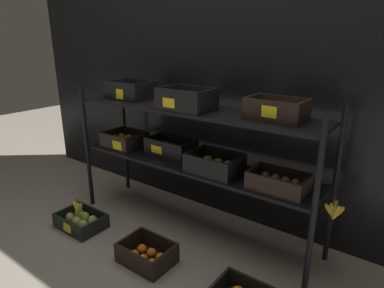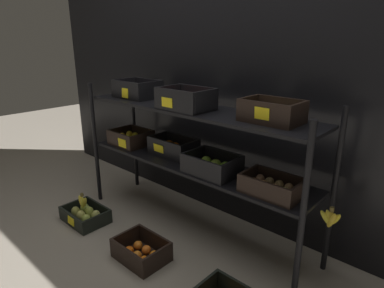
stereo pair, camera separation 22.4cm
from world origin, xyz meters
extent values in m
plane|color=gray|center=(0.00, 0.00, 0.00)|extent=(10.00, 10.00, 0.00)
cube|color=black|center=(0.00, 0.40, 1.00)|extent=(4.19, 0.12, 1.99)
cylinder|color=black|center=(-0.90, -0.20, 0.50)|extent=(0.03, 0.03, 1.01)
cylinder|color=black|center=(0.90, -0.20, 0.50)|extent=(0.03, 0.03, 1.01)
cylinder|color=black|center=(-0.90, 0.20, 0.50)|extent=(0.03, 0.03, 1.01)
cylinder|color=black|center=(0.90, 0.20, 0.50)|extent=(0.03, 0.03, 1.01)
cube|color=black|center=(0.00, 0.00, 0.51)|extent=(1.76, 0.37, 0.02)
cube|color=black|center=(0.00, 0.00, 0.89)|extent=(1.76, 0.37, 0.02)
cube|color=black|center=(-0.65, -0.02, 0.52)|extent=(0.30, 0.26, 0.01)
cube|color=black|center=(-0.65, -0.15, 0.58)|extent=(0.30, 0.02, 0.10)
cube|color=black|center=(-0.65, 0.10, 0.58)|extent=(0.30, 0.02, 0.10)
cube|color=black|center=(-0.79, -0.02, 0.58)|extent=(0.02, 0.22, 0.10)
cube|color=black|center=(-0.50, -0.02, 0.58)|extent=(0.02, 0.22, 0.10)
ellipsoid|color=yellow|center=(-0.71, -0.06, 0.57)|extent=(0.06, 0.06, 0.08)
ellipsoid|color=yellow|center=(-0.64, -0.06, 0.57)|extent=(0.06, 0.06, 0.08)
ellipsoid|color=yellow|center=(-0.57, -0.07, 0.57)|extent=(0.06, 0.06, 0.08)
ellipsoid|color=yellow|center=(-0.72, 0.01, 0.57)|extent=(0.06, 0.06, 0.08)
ellipsoid|color=yellow|center=(-0.64, 0.02, 0.57)|extent=(0.06, 0.06, 0.08)
ellipsoid|color=yellow|center=(-0.58, 0.01, 0.57)|extent=(0.06, 0.06, 0.08)
cube|color=yellow|center=(-0.59, -0.16, 0.57)|extent=(0.09, 0.01, 0.07)
cube|color=black|center=(-0.21, 0.03, 0.52)|extent=(0.35, 0.21, 0.01)
cube|color=black|center=(-0.21, -0.06, 0.59)|extent=(0.35, 0.02, 0.12)
cube|color=black|center=(-0.21, 0.13, 0.59)|extent=(0.35, 0.02, 0.12)
cube|color=black|center=(-0.38, 0.03, 0.59)|extent=(0.02, 0.18, 0.12)
cube|color=black|center=(-0.05, 0.03, 0.59)|extent=(0.02, 0.18, 0.12)
sphere|color=orange|center=(-0.29, 0.01, 0.57)|extent=(0.07, 0.07, 0.07)
sphere|color=orange|center=(-0.22, 0.01, 0.57)|extent=(0.07, 0.07, 0.07)
sphere|color=orange|center=(-0.13, 0.00, 0.57)|extent=(0.07, 0.07, 0.07)
sphere|color=orange|center=(-0.29, 0.06, 0.57)|extent=(0.07, 0.07, 0.07)
sphere|color=orange|center=(-0.22, 0.05, 0.57)|extent=(0.07, 0.07, 0.07)
sphere|color=orange|center=(-0.13, 0.06, 0.57)|extent=(0.07, 0.07, 0.07)
cube|color=yellow|center=(-0.26, -0.07, 0.58)|extent=(0.10, 0.01, 0.06)
cube|color=black|center=(0.22, -0.05, 0.52)|extent=(0.33, 0.24, 0.01)
cube|color=black|center=(0.22, -0.16, 0.58)|extent=(0.33, 0.02, 0.11)
cube|color=black|center=(0.22, 0.06, 0.58)|extent=(0.33, 0.02, 0.11)
cube|color=black|center=(0.06, -0.05, 0.58)|extent=(0.02, 0.21, 0.11)
cube|color=black|center=(0.38, -0.05, 0.58)|extent=(0.02, 0.21, 0.11)
sphere|color=#91B147|center=(0.14, -0.09, 0.56)|extent=(0.07, 0.07, 0.07)
sphere|color=#91B830|center=(0.22, -0.09, 0.56)|extent=(0.07, 0.07, 0.07)
sphere|color=#87BE42|center=(0.30, -0.09, 0.56)|extent=(0.07, 0.07, 0.07)
sphere|color=#8CC134|center=(0.14, -0.01, 0.56)|extent=(0.07, 0.07, 0.07)
sphere|color=#94B63A|center=(0.22, -0.02, 0.56)|extent=(0.07, 0.07, 0.07)
sphere|color=#84C635|center=(0.29, -0.01, 0.56)|extent=(0.07, 0.07, 0.07)
cube|color=black|center=(0.65, -0.06, 0.52)|extent=(0.32, 0.21, 0.01)
cube|color=black|center=(0.65, -0.15, 0.57)|extent=(0.32, 0.02, 0.09)
cube|color=black|center=(0.65, 0.04, 0.57)|extent=(0.32, 0.02, 0.09)
cube|color=black|center=(0.50, -0.06, 0.57)|extent=(0.02, 0.17, 0.09)
cube|color=black|center=(0.80, -0.06, 0.57)|extent=(0.02, 0.17, 0.09)
ellipsoid|color=brown|center=(0.56, -0.09, 0.56)|extent=(0.05, 0.05, 0.07)
ellipsoid|color=brown|center=(0.62, -0.09, 0.56)|extent=(0.05, 0.05, 0.07)
ellipsoid|color=brown|center=(0.68, -0.09, 0.56)|extent=(0.05, 0.05, 0.07)
ellipsoid|color=brown|center=(0.74, -0.09, 0.56)|extent=(0.05, 0.05, 0.07)
ellipsoid|color=brown|center=(0.56, -0.03, 0.56)|extent=(0.05, 0.05, 0.07)
ellipsoid|color=brown|center=(0.62, -0.03, 0.56)|extent=(0.05, 0.05, 0.07)
ellipsoid|color=brown|center=(0.68, -0.03, 0.56)|extent=(0.05, 0.05, 0.07)
ellipsoid|color=brown|center=(0.74, -0.03, 0.56)|extent=(0.05, 0.05, 0.07)
cube|color=black|center=(-0.58, 0.01, 0.91)|extent=(0.33, 0.25, 0.01)
cube|color=black|center=(-0.58, -0.10, 0.97)|extent=(0.33, 0.02, 0.12)
cube|color=black|center=(-0.58, 0.13, 0.97)|extent=(0.33, 0.02, 0.12)
cube|color=black|center=(-0.74, 0.01, 0.97)|extent=(0.02, 0.21, 0.12)
cube|color=black|center=(-0.42, 0.01, 0.97)|extent=(0.02, 0.21, 0.12)
sphere|color=#6D2B4C|center=(-0.68, -0.04, 0.94)|extent=(0.05, 0.05, 0.05)
sphere|color=#6D1B57|center=(-0.61, -0.04, 0.94)|extent=(0.05, 0.05, 0.05)
sphere|color=#682D59|center=(-0.55, -0.04, 0.94)|extent=(0.05, 0.05, 0.05)
sphere|color=#5B1E58|center=(-0.49, -0.04, 0.94)|extent=(0.05, 0.05, 0.05)
sphere|color=#6A2C55|center=(-0.67, 0.01, 0.94)|extent=(0.05, 0.05, 0.05)
sphere|color=#591848|center=(-0.61, 0.01, 0.94)|extent=(0.05, 0.05, 0.05)
sphere|color=#6A1C4C|center=(-0.55, 0.01, 0.94)|extent=(0.05, 0.05, 0.05)
sphere|color=#582051|center=(-0.48, 0.01, 0.94)|extent=(0.05, 0.05, 0.05)
sphere|color=#5C2A5C|center=(-0.68, 0.07, 0.94)|extent=(0.05, 0.05, 0.05)
sphere|color=#6A1E56|center=(-0.61, 0.07, 0.94)|extent=(0.05, 0.05, 0.05)
sphere|color=#622C50|center=(-0.55, 0.07, 0.94)|extent=(0.05, 0.05, 0.05)
sphere|color=#62204A|center=(-0.49, 0.07, 0.94)|extent=(0.05, 0.05, 0.05)
cube|color=yellow|center=(-0.57, -0.11, 0.95)|extent=(0.07, 0.01, 0.07)
cube|color=black|center=(0.00, -0.06, 0.91)|extent=(0.34, 0.24, 0.01)
cube|color=black|center=(0.00, -0.17, 0.98)|extent=(0.34, 0.02, 0.13)
cube|color=black|center=(0.00, 0.05, 0.98)|extent=(0.34, 0.02, 0.13)
cube|color=black|center=(-0.16, -0.06, 0.98)|extent=(0.02, 0.21, 0.13)
cube|color=black|center=(0.17, -0.06, 0.98)|extent=(0.02, 0.21, 0.13)
sphere|color=red|center=(-0.08, -0.09, 0.95)|extent=(0.07, 0.07, 0.07)
sphere|color=red|center=(0.00, -0.09, 0.95)|extent=(0.07, 0.07, 0.07)
sphere|color=red|center=(0.08, -0.10, 0.95)|extent=(0.07, 0.07, 0.07)
sphere|color=red|center=(-0.07, -0.02, 0.95)|extent=(0.07, 0.07, 0.07)
sphere|color=red|center=(0.01, -0.02, 0.95)|extent=(0.07, 0.07, 0.07)
sphere|color=red|center=(0.08, -0.03, 0.95)|extent=(0.07, 0.07, 0.07)
cube|color=yellow|center=(-0.05, -0.18, 0.96)|extent=(0.09, 0.01, 0.06)
cube|color=black|center=(0.58, 0.01, 0.91)|extent=(0.32, 0.22, 0.01)
cube|color=black|center=(0.58, -0.09, 0.97)|extent=(0.32, 0.02, 0.11)
cube|color=black|center=(0.58, 0.11, 0.97)|extent=(0.32, 0.02, 0.11)
cube|color=black|center=(0.43, 0.01, 0.97)|extent=(0.02, 0.19, 0.11)
cube|color=black|center=(0.73, 0.01, 0.97)|extent=(0.02, 0.19, 0.11)
sphere|color=gold|center=(0.53, -0.01, 0.95)|extent=(0.07, 0.07, 0.07)
sphere|color=gold|center=(0.63, -0.02, 0.95)|extent=(0.07, 0.07, 0.07)
sphere|color=#DFC24D|center=(0.52, 0.04, 0.95)|extent=(0.07, 0.07, 0.07)
sphere|color=#D7BF53|center=(0.63, 0.04, 0.95)|extent=(0.07, 0.07, 0.07)
cube|color=yellow|center=(0.58, -0.10, 0.97)|extent=(0.09, 0.01, 0.06)
cylinder|color=brown|center=(0.94, 0.08, 0.47)|extent=(0.02, 0.02, 0.02)
ellipsoid|color=yellow|center=(0.91, 0.08, 0.41)|extent=(0.09, 0.03, 0.09)
ellipsoid|color=yellow|center=(0.93, 0.09, 0.41)|extent=(0.06, 0.03, 0.10)
ellipsoid|color=yellow|center=(0.94, 0.08, 0.41)|extent=(0.03, 0.03, 0.10)
ellipsoid|color=yellow|center=(0.95, 0.07, 0.41)|extent=(0.06, 0.03, 0.10)
ellipsoid|color=yellow|center=(0.95, 0.09, 0.41)|extent=(0.08, 0.03, 0.10)
cube|color=black|center=(-0.67, -0.48, 0.01)|extent=(0.35, 0.25, 0.01)
cube|color=black|center=(-0.67, -0.60, 0.06)|extent=(0.35, 0.02, 0.10)
cube|color=black|center=(-0.67, -0.36, 0.06)|extent=(0.35, 0.02, 0.10)
cube|color=black|center=(-0.83, -0.48, 0.06)|extent=(0.02, 0.22, 0.10)
cube|color=black|center=(-0.50, -0.48, 0.06)|extent=(0.02, 0.22, 0.10)
ellipsoid|color=#B3B653|center=(-0.75, -0.52, 0.06)|extent=(0.07, 0.07, 0.09)
ellipsoid|color=#BCB857|center=(-0.66, -0.52, 0.06)|extent=(0.07, 0.07, 0.09)
ellipsoid|color=#ADBE4B|center=(-0.58, -0.52, 0.06)|extent=(0.07, 0.07, 0.09)
ellipsoid|color=#AFC355|center=(-0.75, -0.44, 0.06)|extent=(0.07, 0.07, 0.09)
ellipsoid|color=#ADBD4A|center=(-0.67, -0.44, 0.06)|extent=(0.07, 0.07, 0.09)
ellipsoid|color=#B9BB5C|center=(-0.58, -0.44, 0.06)|extent=(0.07, 0.07, 0.09)
cube|color=yellow|center=(-0.65, -0.61, 0.06)|extent=(0.09, 0.01, 0.06)
cube|color=black|center=(0.01, -0.48, 0.01)|extent=(0.33, 0.24, 0.01)
cube|color=black|center=(0.01, -0.60, 0.07)|extent=(0.33, 0.02, 0.12)
cube|color=black|center=(0.01, -0.37, 0.07)|extent=(0.33, 0.02, 0.12)
cube|color=black|center=(-0.15, -0.48, 0.07)|extent=(0.02, 0.21, 0.12)
cube|color=black|center=(0.16, -0.48, 0.07)|extent=(0.02, 0.21, 0.12)
sphere|color=orange|center=(-0.07, -0.52, 0.04)|extent=(0.06, 0.06, 0.06)
sphere|color=orange|center=(0.01, -0.52, 0.04)|extent=(0.06, 0.06, 0.06)
sphere|color=orange|center=(0.08, -0.52, 0.04)|extent=(0.06, 0.06, 0.06)
sphere|color=orange|center=(-0.07, -0.45, 0.04)|extent=(0.06, 0.06, 0.06)
sphere|color=orange|center=(0.01, -0.44, 0.04)|extent=(0.06, 0.06, 0.06)
sphere|color=orange|center=(0.08, -0.45, 0.04)|extent=(0.06, 0.06, 0.06)
cube|color=black|center=(0.67, -0.36, 0.07)|extent=(0.31, 0.02, 0.11)
cube|color=black|center=(0.52, -0.47, 0.07)|extent=(0.02, 0.19, 0.11)
cylinder|color=brown|center=(-0.68, -0.48, 0.22)|extent=(0.02, 0.02, 0.02)
ellipsoid|color=yellow|center=(-0.70, -0.49, 0.16)|extent=(0.08, 0.03, 0.10)
ellipsoid|color=yellow|center=(-0.69, -0.49, 0.16)|extent=(0.05, 0.03, 0.10)
ellipsoid|color=yellow|center=(-0.67, -0.49, 0.16)|extent=(0.05, 0.03, 0.10)
ellipsoid|color=yellow|center=(-0.66, -0.48, 0.16)|extent=(0.07, 0.03, 0.10)
camera|label=1|loc=(1.26, -1.72, 1.34)|focal=30.80mm
camera|label=2|loc=(1.44, -1.58, 1.34)|focal=30.80mm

